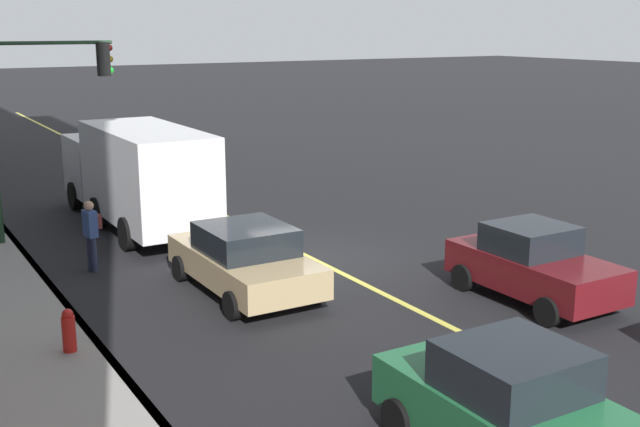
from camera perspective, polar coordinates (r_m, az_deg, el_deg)
name	(u,v)px	position (r m, az deg, el deg)	size (l,w,h in m)	color
ground	(311,258)	(20.10, -0.63, -3.27)	(200.00, 200.00, 0.00)	black
curb_edge	(59,298)	(17.94, -18.33, -5.81)	(80.00, 0.16, 0.15)	slate
lane_stripe_center	(311,258)	(20.10, -0.63, -3.25)	(80.00, 0.16, 0.01)	#D8CC4C
car_tan	(245,258)	(17.50, -5.45, -3.25)	(4.39, 2.12, 1.53)	tan
car_green	(511,407)	(11.15, 13.63, -13.41)	(3.88, 2.01, 1.67)	#1E6038
car_maroon	(533,264)	(17.53, 15.13, -3.54)	(3.81, 1.94, 1.64)	#591116
truck_white	(137,172)	(23.58, -13.07, 2.90)	(8.06, 2.45, 3.00)	silver
pedestrian_with_backpack	(91,230)	(19.62, -16.19, -1.16)	(0.44, 0.41, 1.73)	#262D4C
traffic_light_mast	(39,101)	(22.23, -19.61, 7.65)	(0.28, 3.36, 5.63)	#1E3823
fire_hydrant	(69,334)	(14.77, -17.66, -8.31)	(0.24, 0.24, 0.94)	red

